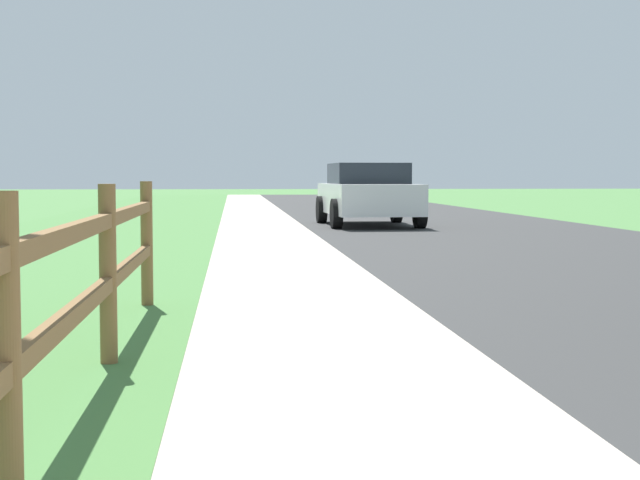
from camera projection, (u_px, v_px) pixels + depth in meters
The scene contains 6 objects.
ground_plane at pixel (297, 221), 25.63m from camera, with size 120.00×120.00×0.00m, color #47793D.
road_asphalt at pixel (413, 217), 27.92m from camera, with size 7.00×66.00×0.01m, color #2F2F2F.
curb_concrete at pixel (186, 218), 27.35m from camera, with size 6.00×66.00×0.01m, color #B3A496.
grass_verge at pixel (132, 218), 27.21m from camera, with size 5.00×66.00×0.00m, color #47793D.
rail_fence at pixel (71, 284), 4.75m from camera, with size 0.11×8.48×1.15m.
parked_suv_white at pixel (368, 194), 23.26m from camera, with size 2.25×4.36×1.49m.
Camera 1 is at (-1.67, -0.56, 1.20)m, focal length 54.56 mm.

